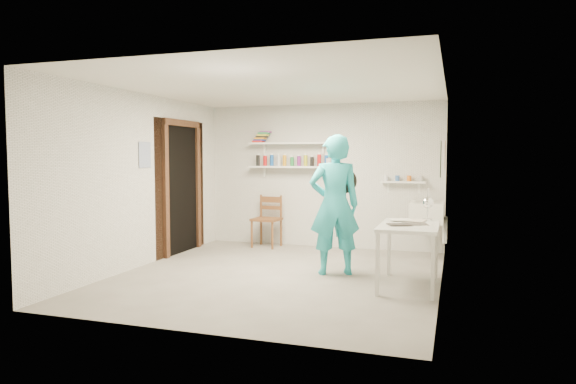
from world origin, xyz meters
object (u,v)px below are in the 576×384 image
(work_table, at_px, (409,256))
(desk_lamp, at_px, (428,203))
(wooden_chair, at_px, (267,219))
(man, at_px, (335,205))
(wall_clock, at_px, (345,181))
(belfast_sink, at_px, (427,212))

(work_table, relative_size, desk_lamp, 8.00)
(desk_lamp, bearing_deg, wooden_chair, 150.52)
(man, height_order, wall_clock, man)
(work_table, xyz_separation_m, desk_lamp, (0.18, 0.44, 0.59))
(wooden_chair, bearing_deg, wall_clock, -36.10)
(belfast_sink, bearing_deg, wall_clock, -130.07)
(work_table, bearing_deg, desk_lamp, 67.58)
(belfast_sink, bearing_deg, work_table, -93.58)
(man, distance_m, wooden_chair, 2.26)
(man, xyz_separation_m, work_table, (0.98, -0.37, -0.53))
(belfast_sink, height_order, wall_clock, wall_clock)
(wall_clock, bearing_deg, desk_lamp, -29.85)
(belfast_sink, xyz_separation_m, man, (-1.09, -1.39, 0.20))
(man, distance_m, work_table, 1.17)
(wall_clock, distance_m, desk_lamp, 1.11)
(desk_lamp, bearing_deg, belfast_sink, 93.16)
(work_table, bearing_deg, belfast_sink, 86.42)
(man, height_order, wooden_chair, man)
(wooden_chair, distance_m, desk_lamp, 3.14)
(wall_clock, height_order, wooden_chair, wall_clock)
(work_table, bearing_deg, wall_clock, 147.42)
(wooden_chair, bearing_deg, desk_lamp, -24.84)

